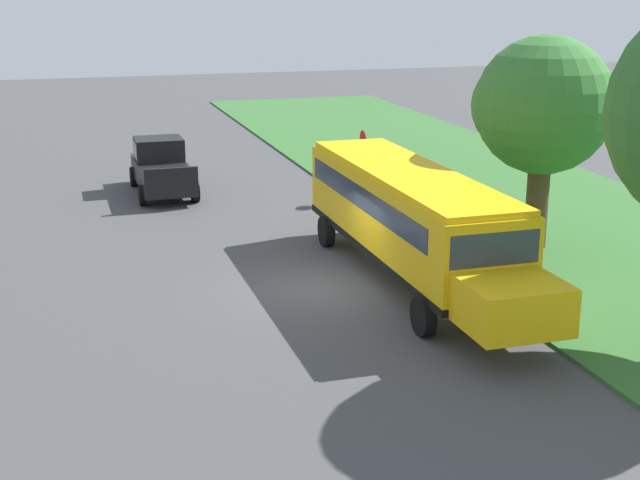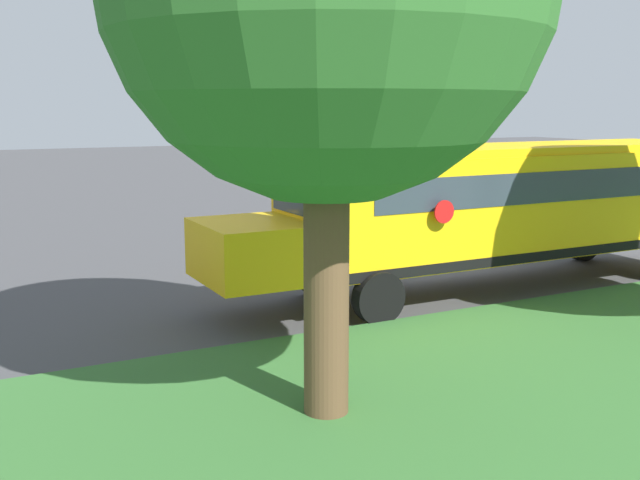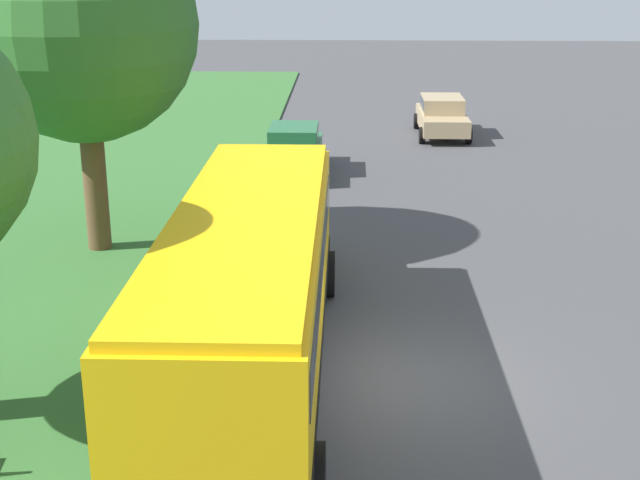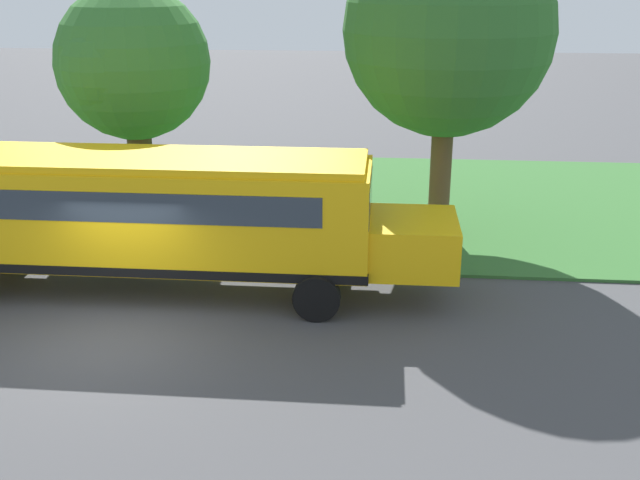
# 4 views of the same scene
# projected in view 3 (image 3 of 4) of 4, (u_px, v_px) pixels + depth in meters

# --- Properties ---
(ground_plane) EXTENTS (120.00, 120.00, 0.00)m
(ground_plane) POSITION_uv_depth(u_px,v_px,m) (401.00, 380.00, 15.73)
(ground_plane) COLOR #424244
(school_bus) EXTENTS (2.84, 12.42, 3.16)m
(school_bus) POSITION_uv_depth(u_px,v_px,m) (250.00, 275.00, 15.29)
(school_bus) COLOR yellow
(school_bus) RESTS_ON ground
(car_green_nearest) EXTENTS (2.02, 4.40, 1.56)m
(car_green_nearest) POSITION_uv_depth(u_px,v_px,m) (294.00, 147.00, 29.94)
(car_green_nearest) COLOR #236038
(car_green_nearest) RESTS_ON ground
(car_tan_middle) EXTENTS (2.02, 4.40, 1.56)m
(car_tan_middle) POSITION_uv_depth(u_px,v_px,m) (442.00, 114.00, 35.81)
(car_tan_middle) COLOR tan
(car_tan_middle) RESTS_ON ground
(oak_tree_roadside_mid) EXTENTS (5.44, 5.44, 8.24)m
(oak_tree_roadside_mid) POSITION_uv_depth(u_px,v_px,m) (81.00, 22.00, 20.75)
(oak_tree_roadside_mid) COLOR brown
(oak_tree_roadside_mid) RESTS_ON ground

